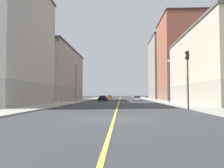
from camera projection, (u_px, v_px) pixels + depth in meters
ground_plane at (114, 119)px, 13.83m from camera, size 400.00×400.00×0.00m
sidewalk_left at (152, 100)px, 62.29m from camera, size 3.75×168.00×0.15m
sidewalk_right at (87, 100)px, 63.17m from camera, size 3.75×168.00×0.15m
lane_center_stripe at (120, 100)px, 62.72m from camera, size 0.16×154.00×0.01m
building_left_near at (220, 67)px, 35.18m from camera, size 11.56×24.34×12.53m
building_left_mid at (182, 59)px, 57.44m from camera, size 11.56×14.83×23.00m
building_left_far at (166, 68)px, 76.96m from camera, size 11.56×17.43×22.62m
building_right_midblock at (52, 75)px, 53.41m from camera, size 11.56×25.23×13.38m
traffic_light_left_near at (188, 72)px, 21.98m from camera, size 0.40×0.32×6.29m
street_lamp_left_near at (169, 77)px, 35.05m from camera, size 0.36×0.36×7.44m
street_lamp_right_near at (76, 78)px, 41.37m from camera, size 0.36×0.36×7.92m
car_silver at (137, 98)px, 52.77m from camera, size 1.90×4.59×1.28m
car_black at (103, 98)px, 51.46m from camera, size 2.10×4.37×1.35m
car_orange at (110, 97)px, 81.00m from camera, size 1.90×4.10×1.22m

